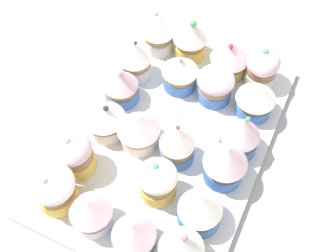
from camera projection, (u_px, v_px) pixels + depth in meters
The scene contains 23 objects.
ground_plane at pixel (168, 145), 69.48cm from camera, with size 180.00×180.00×3.00cm, color #9E9EA3.
baking_tray at pixel (168, 138), 67.72cm from camera, with size 43.30×29.97×1.20cm.
cupcake_0 at pixel (181, 249), 53.59cm from camera, with size 5.98×5.98×7.64cm.
cupcake_1 at pixel (200, 209), 56.70cm from camera, with size 6.10×6.10×7.21cm.
cupcake_2 at pixel (225, 162), 59.85cm from camera, with size 6.40×6.40×8.10cm.
cupcake_3 at pixel (241, 134), 62.93cm from camera, with size 5.93×5.93×7.76cm.
cupcake_4 at pixel (256, 98), 66.99cm from camera, with size 6.39×6.39×6.68cm.
cupcake_5 at pixel (262, 68), 70.62cm from camera, with size 5.54×5.54×7.06cm.
cupcake_6 at pixel (134, 234), 54.67cm from camera, with size 5.89×5.89×7.21cm.
cupcake_7 at pixel (158, 181), 59.06cm from camera, with size 5.63×5.63×7.15cm.
cupcake_8 at pixel (177, 144), 61.99cm from camera, with size 5.28×5.28×7.82cm.
cupcake_9 at pixel (215, 85), 68.74cm from camera, with size 6.10×6.10×6.24cm.
cupcake_10 at pixel (230, 58), 71.37cm from camera, with size 6.47×6.47×7.34cm.
cupcake_11 at pixel (91, 212), 56.39cm from camera, with size 5.82×5.82×7.03cm.
cupcake_12 at pixel (139, 129), 63.72cm from camera, with size 6.57×6.57×6.72cm.
cupcake_13 at pixel (180, 72), 69.90cm from camera, with size 6.07×6.07×7.03cm.
cupcake_14 at pixel (190, 38), 73.34cm from camera, with size 5.86×5.86×8.23cm.
cupcake_15 at pixel (54, 189), 58.28cm from camera, with size 6.34×6.34×7.19cm.
cupcake_16 at pixel (74, 154), 61.40cm from camera, with size 5.80×5.80×7.33cm.
cupcake_17 at pixel (105, 118), 64.93cm from camera, with size 6.39×6.39×6.81cm.
cupcake_18 at pixel (121, 84), 68.45cm from camera, with size 5.73×5.73×7.26cm.
cupcake_19 at pixel (135, 59), 71.11cm from camera, with size 5.47×5.47×7.53cm.
cupcake_20 at pixel (158, 32), 74.24cm from camera, with size 5.76×5.76×7.92cm.
Camera 1 is at (-32.15, -14.91, 58.34)cm, focal length 45.56 mm.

